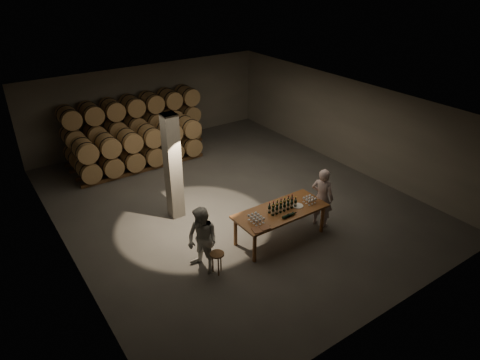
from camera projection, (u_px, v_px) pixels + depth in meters
room at (173, 167)px, 12.21m from camera, size 12.00×12.00×12.00m
tasting_table at (281, 214)px, 11.52m from camera, size 2.60×1.10×0.90m
barrel_stack_back at (134, 124)px, 16.46m from camera, size 5.48×0.95×2.31m
barrel_stack_front at (140, 147)px, 15.41m from camera, size 4.70×0.95×1.57m
bottle_cluster at (283, 206)px, 11.45m from camera, size 0.86×0.23×0.31m
lying_bottles at (288, 215)px, 11.17m from camera, size 0.47×0.08×0.08m
glass_cluster_left at (256, 217)px, 10.94m from camera, size 0.30×0.41×0.16m
glass_cluster_right at (310, 199)px, 11.79m from camera, size 0.30×0.30×0.16m
plate at (298, 206)px, 11.66m from camera, size 0.31×0.31×0.02m
notebook_near at (265, 228)px, 10.70m from camera, size 0.27×0.22×0.03m
notebook_corner at (257, 230)px, 10.62m from camera, size 0.28×0.32×0.02m
pen at (268, 227)px, 10.76m from camera, size 0.14×0.05×0.01m
stool at (217, 257)px, 10.37m from camera, size 0.35×0.35×0.59m
person_man at (322, 198)px, 12.08m from camera, size 0.67×0.78×1.79m
person_woman at (202, 240)px, 10.31m from camera, size 0.88×1.00×1.75m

